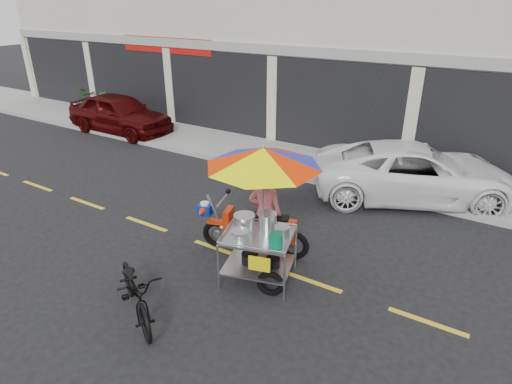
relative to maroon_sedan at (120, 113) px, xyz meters
The scene contains 9 objects.
ground 11.00m from the maroon_sedan, 25.34° to the right, with size 90.00×90.00×0.00m, color black.
sidewalk 9.98m from the maroon_sedan, ahead, with size 45.00×3.00×0.15m, color gray.
centerline 11.00m from the maroon_sedan, 25.34° to the right, with size 42.00×0.10×0.01m, color gold.
maroon_sedan is the anchor object (origin of this frame).
white_pickup 10.60m from the maroon_sedan, ahead, with size 2.26×4.91×1.36m, color white.
plant_tall 3.14m from the maroon_sedan, 161.16° to the left, with size 0.99×0.86×1.10m, color #1F5017.
plant_short 2.54m from the maroon_sedan, 154.10° to the left, with size 0.52×0.52×0.93m, color #1F5017.
near_bicycle 10.59m from the maroon_sedan, 40.93° to the right, with size 0.63×1.79×0.94m, color black.
food_vendor_rig 10.23m from the maroon_sedan, 28.15° to the right, with size 2.86×2.36×2.50m.
Camera 1 is at (2.47, -5.82, 4.59)m, focal length 30.00 mm.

